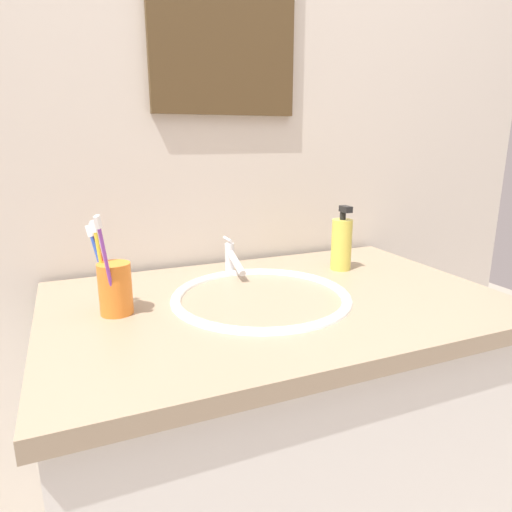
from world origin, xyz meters
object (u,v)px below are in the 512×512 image
at_px(toothbrush_purple, 106,261).
at_px(toothbrush_cup, 115,289).
at_px(faucet, 232,259).
at_px(toothbrush_yellow, 100,260).
at_px(toothbrush_red, 101,260).
at_px(soap_dispenser, 341,243).
at_px(toothbrush_blue, 99,262).
at_px(wall_mirror, 223,8).

bearing_deg(toothbrush_purple, toothbrush_cup, 67.59).
distance_m(faucet, toothbrush_yellow, 0.37).
bearing_deg(toothbrush_yellow, faucet, 23.84).
bearing_deg(toothbrush_yellow, toothbrush_red, 78.96).
relative_size(toothbrush_purple, soap_dispenser, 1.19).
distance_m(toothbrush_purple, soap_dispenser, 0.63).
xyz_separation_m(toothbrush_red, toothbrush_blue, (-0.00, -0.00, -0.00)).
bearing_deg(faucet, soap_dispenser, -12.99).
distance_m(toothbrush_red, soap_dispenser, 0.62).
xyz_separation_m(faucet, toothbrush_cup, (-0.31, -0.16, 0.01)).
bearing_deg(toothbrush_cup, faucet, 27.52).
bearing_deg(toothbrush_yellow, wall_mirror, 37.34).
bearing_deg(toothbrush_purple, toothbrush_red, 93.74).
height_order(toothbrush_red, wall_mirror, wall_mirror).
distance_m(toothbrush_cup, toothbrush_yellow, 0.06).
relative_size(soap_dispenser, wall_mirror, 0.34).
distance_m(toothbrush_blue, wall_mirror, 0.72).
bearing_deg(soap_dispenser, toothbrush_red, -174.08).
bearing_deg(wall_mirror, toothbrush_red, -143.98).
bearing_deg(toothbrush_cup, toothbrush_blue, 131.74).
bearing_deg(soap_dispenser, toothbrush_yellow, -172.73).
xyz_separation_m(toothbrush_purple, toothbrush_blue, (-0.01, 0.06, -0.02)).
bearing_deg(faucet, toothbrush_yellow, -156.16).
bearing_deg(wall_mirror, faucet, -104.33).
bearing_deg(toothbrush_yellow, soap_dispenser, 7.27).
relative_size(toothbrush_red, soap_dispenser, 1.03).
height_order(toothbrush_red, soap_dispenser, toothbrush_red).
height_order(toothbrush_cup, soap_dispenser, soap_dispenser).
bearing_deg(wall_mirror, toothbrush_purple, -137.26).
height_order(faucet, soap_dispenser, soap_dispenser).
xyz_separation_m(toothbrush_purple, wall_mirror, (0.36, 0.33, 0.54)).
height_order(faucet, toothbrush_blue, toothbrush_blue).
relative_size(toothbrush_yellow, toothbrush_blue, 1.06).
height_order(faucet, toothbrush_yellow, toothbrush_yellow).
xyz_separation_m(toothbrush_cup, toothbrush_blue, (-0.02, 0.03, 0.05)).
distance_m(faucet, toothbrush_cup, 0.35).
bearing_deg(faucet, wall_mirror, 75.67).
distance_m(toothbrush_red, wall_mirror, 0.72).
xyz_separation_m(toothbrush_yellow, wall_mirror, (0.36, 0.28, 0.56)).
bearing_deg(toothbrush_blue, toothbrush_purple, -82.32).
relative_size(toothbrush_cup, toothbrush_purple, 0.51).
height_order(faucet, toothbrush_cup, toothbrush_cup).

